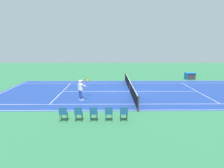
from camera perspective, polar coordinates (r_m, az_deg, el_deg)
The scene contains 12 objects.
ground_plane at distance 19.17m, azimuth 5.06°, elevation -2.12°, with size 60.00×60.00×0.00m, color #2D7247.
court_slab at distance 19.17m, azimuth 5.06°, elevation -2.11°, with size 24.20×11.40×0.00m, color navy.
court_line_markings at distance 19.17m, azimuth 5.06°, elevation -2.10°, with size 23.85×11.05×0.01m.
tennis_net at distance 19.07m, azimuth 5.09°, elevation -0.68°, with size 0.10×11.70×1.08m.
tennis_player_near at distance 16.21m, azimuth -8.89°, elevation -1.31°, with size 0.86×1.00×1.70m.
tennis_ball at distance 22.54m, azimuth 6.66°, elevation -0.04°, with size 0.07×0.07×0.07m, color #CCE01E.
spectator_chair_0 at distance 11.78m, azimuth 3.40°, elevation -8.10°, with size 0.44×0.44×0.88m.
spectator_chair_1 at distance 11.75m, azimuth -0.91°, elevation -8.12°, with size 0.44×0.44×0.88m.
spectator_chair_2 at distance 11.79m, azimuth -5.22°, elevation -8.11°, with size 0.44×0.44×0.88m.
spectator_chair_3 at distance 11.89m, azimuth -9.48°, elevation -8.04°, with size 0.44×0.44×0.88m.
spectator_chair_4 at distance 12.06m, azimuth -13.64°, elevation -7.94°, with size 0.44×0.44×0.88m.
equipment_cart_tarped at distance 27.44m, azimuth 21.23°, elevation 2.14°, with size 1.25×0.84×0.85m.
Camera 1 is at (1.87, 18.56, 4.41)m, focal length 32.27 mm.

